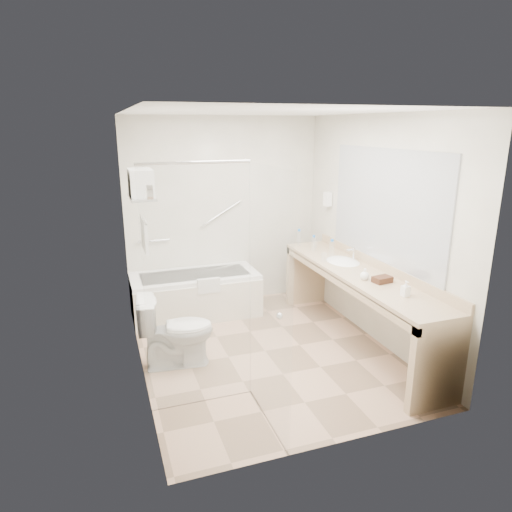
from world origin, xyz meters
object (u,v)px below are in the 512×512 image
object	(u,v)px
bathtub	(196,294)
toilet	(176,331)
water_bottle_left	(332,249)
vanity_counter	(358,290)
amenity_basket	(382,279)

from	to	relation	value
bathtub	toilet	world-z (taller)	toilet
bathtub	water_bottle_left	world-z (taller)	water_bottle_left
bathtub	water_bottle_left	bearing A→B (deg)	-27.52
water_bottle_left	toilet	bearing A→B (deg)	-168.07
vanity_counter	amenity_basket	distance (m)	0.46
vanity_counter	water_bottle_left	bearing A→B (deg)	90.99
vanity_counter	toilet	size ratio (longest dim) A/B	3.57
water_bottle_left	vanity_counter	bearing A→B (deg)	-89.01
toilet	amenity_basket	xyz separation A→B (m)	(2.01, -0.57, 0.51)
bathtub	vanity_counter	bearing A→B (deg)	-42.35
vanity_counter	toilet	world-z (taller)	vanity_counter
bathtub	amenity_basket	distance (m)	2.44
bathtub	amenity_basket	size ratio (longest dim) A/B	8.61
amenity_basket	vanity_counter	bearing A→B (deg)	94.94
toilet	bathtub	bearing A→B (deg)	-14.52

